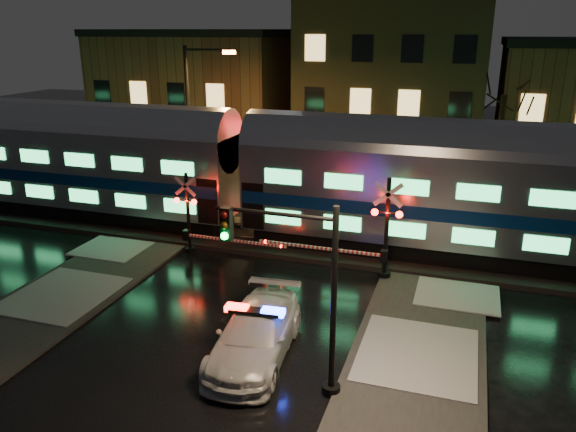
{
  "coord_description": "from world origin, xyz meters",
  "views": [
    {
      "loc": [
        7.36,
        -18.34,
        9.53
      ],
      "look_at": [
        0.55,
        2.5,
        2.2
      ],
      "focal_mm": 35.0,
      "sensor_mm": 36.0,
      "label": 1
    }
  ],
  "objects_px": {
    "police_car": "(255,334)",
    "traffic_light": "(302,295)",
    "crossing_signal_right": "(377,238)",
    "crossing_signal_left": "(195,223)",
    "streetlight": "(194,117)"
  },
  "relations": [
    {
      "from": "police_car",
      "to": "traffic_light",
      "type": "height_order",
      "value": "traffic_light"
    },
    {
      "from": "crossing_signal_right",
      "to": "streetlight",
      "type": "distance_m",
      "value": 13.47
    },
    {
      "from": "police_car",
      "to": "crossing_signal_left",
      "type": "bearing_deg",
      "value": 123.75
    },
    {
      "from": "police_car",
      "to": "streetlight",
      "type": "height_order",
      "value": "streetlight"
    },
    {
      "from": "crossing_signal_right",
      "to": "streetlight",
      "type": "bearing_deg",
      "value": 149.19
    },
    {
      "from": "crossing_signal_left",
      "to": "streetlight",
      "type": "height_order",
      "value": "streetlight"
    },
    {
      "from": "crossing_signal_left",
      "to": "police_car",
      "type": "bearing_deg",
      "value": -51.16
    },
    {
      "from": "crossing_signal_right",
      "to": "crossing_signal_left",
      "type": "relative_size",
      "value": 1.13
    },
    {
      "from": "traffic_light",
      "to": "police_car",
      "type": "bearing_deg",
      "value": 147.09
    },
    {
      "from": "police_car",
      "to": "crossing_signal_left",
      "type": "height_order",
      "value": "crossing_signal_left"
    },
    {
      "from": "crossing_signal_right",
      "to": "crossing_signal_left",
      "type": "distance_m",
      "value": 7.92
    },
    {
      "from": "crossing_signal_left",
      "to": "traffic_light",
      "type": "height_order",
      "value": "traffic_light"
    },
    {
      "from": "crossing_signal_right",
      "to": "traffic_light",
      "type": "xyz_separation_m",
      "value": [
        -0.7,
        -7.88,
        1.15
      ]
    },
    {
      "from": "crossing_signal_left",
      "to": "streetlight",
      "type": "xyz_separation_m",
      "value": [
        -3.3,
        6.7,
        3.51
      ]
    },
    {
      "from": "crossing_signal_left",
      "to": "traffic_light",
      "type": "distance_m",
      "value": 10.77
    }
  ]
}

